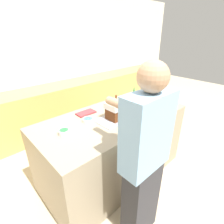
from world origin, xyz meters
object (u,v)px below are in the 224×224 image
(candy_bowl_far_left, at_px, (143,98))
(cookbook, at_px, (86,113))
(mug, at_px, (158,111))
(candy_bowl_far_right, at_px, (135,100))
(decorative_tree, at_px, (134,97))
(gingerbread_house, at_px, (115,111))
(candy_bowl_near_tray_left, at_px, (88,120))
(candy_bowl_front_corner, at_px, (118,102))
(person, at_px, (144,160))
(baking_tray, at_px, (115,119))
(candy_bowl_beside_tree, at_px, (64,132))

(candy_bowl_far_left, relative_size, cookbook, 0.45)
(mug, bearing_deg, candy_bowl_far_right, 76.18)
(decorative_tree, distance_m, cookbook, 0.65)
(gingerbread_house, relative_size, candy_bowl_near_tray_left, 2.10)
(mug, bearing_deg, candy_bowl_near_tray_left, 149.88)
(gingerbread_house, xyz_separation_m, mug, (0.49, -0.26, -0.07))
(gingerbread_house, height_order, candy_bowl_front_corner, gingerbread_house)
(gingerbread_house, xyz_separation_m, candy_bowl_far_right, (0.60, 0.19, -0.09))
(candy_bowl_far_right, bearing_deg, person, -136.43)
(mug, xyz_separation_m, person, (-0.78, -0.40, -0.08))
(candy_bowl_near_tray_left, bearing_deg, candy_bowl_front_corner, 12.73)
(person, bearing_deg, baking_tray, 65.89)
(candy_bowl_front_corner, bearing_deg, decorative_tree, -83.49)
(candy_bowl_far_left, relative_size, candy_bowl_beside_tree, 0.94)
(gingerbread_house, relative_size, mug, 2.95)
(candy_bowl_beside_tree, height_order, cookbook, candy_bowl_beside_tree)
(candy_bowl_front_corner, height_order, person, person)
(candy_bowl_front_corner, bearing_deg, mug, -78.67)
(cookbook, bearing_deg, decorative_tree, -27.78)
(gingerbread_house, height_order, cookbook, gingerbread_house)
(candy_bowl_front_corner, bearing_deg, candy_bowl_near_tray_left, -167.27)
(gingerbread_house, height_order, candy_bowl_near_tray_left, gingerbread_house)
(decorative_tree, bearing_deg, gingerbread_house, -170.89)
(gingerbread_house, relative_size, candy_bowl_far_left, 2.59)
(candy_bowl_far_right, distance_m, mug, 0.46)
(baking_tray, relative_size, decorative_tree, 1.39)
(candy_bowl_near_tray_left, xyz_separation_m, candy_bowl_beside_tree, (-0.34, -0.06, 0.01))
(baking_tray, relative_size, candy_bowl_far_right, 3.23)
(mug, bearing_deg, baking_tray, 152.03)
(candy_bowl_near_tray_left, height_order, cookbook, candy_bowl_near_tray_left)
(gingerbread_house, xyz_separation_m, person, (-0.30, -0.66, -0.14))
(candy_bowl_beside_tree, bearing_deg, gingerbread_house, -10.89)
(cookbook, relative_size, mug, 2.56)
(candy_bowl_near_tray_left, relative_size, cookbook, 0.55)
(baking_tray, xyz_separation_m, decorative_tree, (0.40, 0.06, 0.15))
(candy_bowl_far_right, xyz_separation_m, candy_bowl_far_left, (0.16, -0.02, 0.00))
(candy_bowl_near_tray_left, bearing_deg, candy_bowl_far_right, 1.03)
(candy_bowl_near_tray_left, xyz_separation_m, mug, (0.75, -0.43, 0.03))
(decorative_tree, bearing_deg, baking_tray, -170.86)
(candy_bowl_far_left, distance_m, person, 1.34)
(baking_tray, xyz_separation_m, gingerbread_house, (0.00, 0.00, 0.11))
(candy_bowl_beside_tree, bearing_deg, mug, -19.00)
(cookbook, bearing_deg, candy_bowl_near_tray_left, -118.40)
(gingerbread_house, bearing_deg, mug, -28.00)
(candy_bowl_near_tray_left, distance_m, person, 0.84)
(candy_bowl_beside_tree, xyz_separation_m, mug, (1.09, -0.37, 0.02))
(baking_tray, xyz_separation_m, candy_bowl_near_tray_left, (-0.26, 0.18, 0.02))
(decorative_tree, distance_m, candy_bowl_far_right, 0.27)
(candy_bowl_far_right, bearing_deg, decorative_tree, -147.36)
(candy_bowl_beside_tree, relative_size, mug, 1.21)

